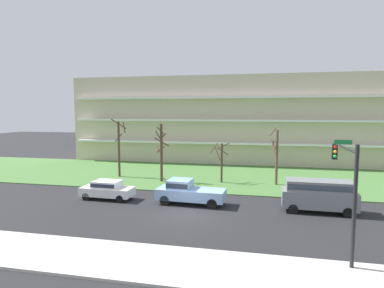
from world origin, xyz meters
name	(u,v)px	position (x,y,z in m)	size (l,w,h in m)	color
ground	(186,214)	(0.00, 0.00, 0.00)	(160.00, 160.00, 0.00)	#232326
sidewalk_curb_near	(148,263)	(0.00, -8.00, 0.07)	(80.00, 4.00, 0.15)	#BCB7AD
grass_lawn_strip	(214,176)	(0.00, 14.00, 0.04)	(80.00, 16.00, 0.08)	#477238
apartment_building	(228,119)	(0.00, 28.82, 6.13)	(44.45, 14.59, 12.26)	beige
tree_far_left	(119,147)	(-10.28, 11.33, 3.43)	(1.71, 1.98, 6.59)	#4C3828
tree_left	(161,151)	(-4.96, 9.94, 3.28)	(1.59, 1.62, 6.07)	#4C3828
tree_center	(221,160)	(1.18, 10.73, 2.38)	(1.92, 1.94, 4.16)	#4C3828
tree_right	(276,156)	(6.67, 10.86, 2.97)	(0.90, 1.38, 5.76)	brown
sedan_white_near_left	(107,189)	(-7.37, 2.50, 0.87)	(4.46, 1.96, 1.57)	white
pickup_blue_center_left	(188,191)	(-0.41, 2.51, 1.02)	(5.50, 2.28, 1.95)	#8CB2E0
van_gray_center_right	(319,193)	(9.41, 2.50, 1.40)	(5.24, 2.10, 2.36)	slate
traffic_signal_mast	(346,177)	(9.48, -4.84, 4.05)	(0.90, 5.09, 5.90)	black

